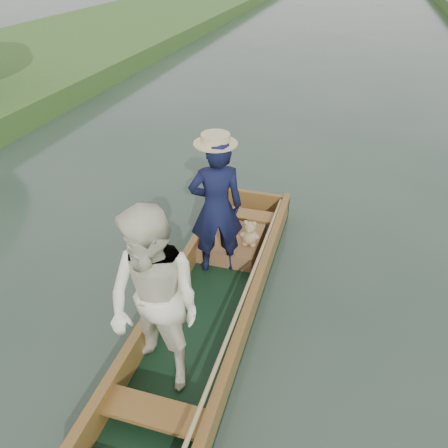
# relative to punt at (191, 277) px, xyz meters

# --- Properties ---
(ground) EXTENTS (120.00, 120.00, 0.00)m
(ground) POSITION_rel_punt_xyz_m (0.11, 0.27, -0.78)
(ground) COLOR #283D30
(ground) RESTS_ON ground
(trees_far) EXTENTS (20.89, 4.41, 4.37)m
(trees_far) POSITION_rel_punt_xyz_m (1.43, 4.02, 1.84)
(trees_far) COLOR #47331E
(trees_far) RESTS_ON ground
(punt) EXTENTS (1.30, 5.00, 2.09)m
(punt) POSITION_rel_punt_xyz_m (0.00, 0.00, 0.00)
(punt) COLOR black
(punt) RESTS_ON ground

